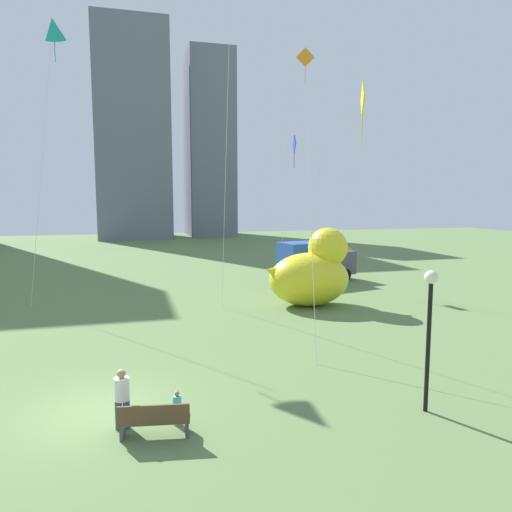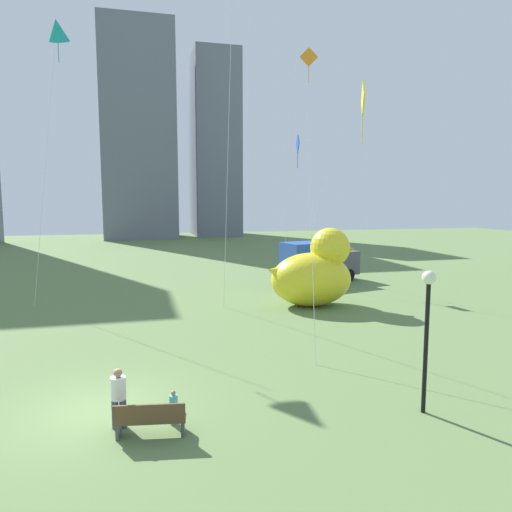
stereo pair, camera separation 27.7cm
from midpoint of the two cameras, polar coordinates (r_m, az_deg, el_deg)
The scene contains 12 objects.
ground_plane at distance 14.39m, azimuth -18.31°, elevation -17.42°, with size 140.00×140.00×0.00m, color #5F7B46.
park_bench at distance 12.42m, azimuth -12.12°, elevation -18.84°, with size 1.79×0.72×0.90m.
person_adult at distance 12.90m, azimuth -15.80°, elevation -16.03°, with size 0.39×0.39×1.58m.
person_child at distance 12.94m, azimuth -9.38°, elevation -17.55°, with size 0.22×0.22×0.91m.
giant_inflatable_duck at distance 25.97m, azimuth 7.43°, elevation -2.05°, with size 5.20×3.33×4.31m.
lamppost at distance 13.54m, azimuth 20.72°, elevation -6.57°, with size 0.37×0.37×3.96m.
box_truck at distance 33.80m, azimuth 7.82°, elevation -0.66°, with size 5.89×3.55×2.85m.
city_skyline at distance 74.63m, azimuth -22.76°, elevation 14.88°, with size 49.58×20.35×38.42m.
kite_yellow at distance 18.63m, azimuth 12.90°, elevation 17.09°, with size 2.54×3.64×10.23m.
kite_teal at distance 29.78m, azimuth -22.79°, elevation 23.98°, with size 2.51×2.66×15.62m.
kite_blue at distance 34.43m, azimuth 5.54°, elevation 12.77°, with size 1.92×3.20×10.43m.
kite_orange at distance 34.78m, azimuth 6.43°, elevation 21.53°, with size 2.48×2.15×16.19m.
Camera 2 is at (1.23, -13.14, 5.84)m, focal length 32.81 mm.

